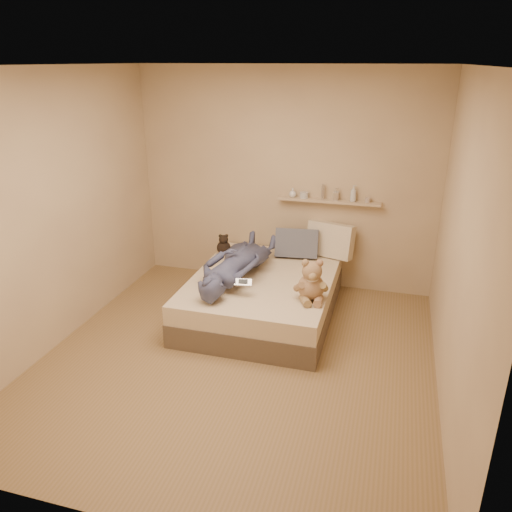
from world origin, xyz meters
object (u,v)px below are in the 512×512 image
(pillow_cream, at_px, (330,240))
(wall_shelf, at_px, (329,201))
(bed, at_px, (263,296))
(teddy_bear, at_px, (311,283))
(person, at_px, (237,262))
(pillow_grey, at_px, (297,243))
(game_console, at_px, (243,282))
(dark_plush, at_px, (224,246))

(pillow_cream, bearing_deg, wall_shelf, 123.46)
(bed, height_order, teddy_bear, teddy_bear)
(bed, relative_size, pillow_cream, 3.45)
(pillow_cream, xyz_separation_m, person, (-0.87, -0.92, -0.02))
(pillow_grey, height_order, wall_shelf, wall_shelf)
(bed, bearing_deg, game_console, -97.40)
(pillow_grey, relative_size, person, 0.33)
(bed, xyz_separation_m, pillow_cream, (0.60, 0.83, 0.43))
(person, relative_size, wall_shelf, 1.24)
(wall_shelf, bearing_deg, person, -129.35)
(dark_plush, bearing_deg, bed, -39.75)
(pillow_cream, bearing_deg, bed, -125.96)
(pillow_cream, relative_size, wall_shelf, 0.46)
(teddy_bear, bearing_deg, person, 159.74)
(person, bearing_deg, wall_shelf, -122.85)
(teddy_bear, relative_size, pillow_grey, 0.86)
(bed, relative_size, teddy_bear, 4.40)
(bed, height_order, pillow_grey, pillow_grey)
(bed, xyz_separation_m, dark_plush, (-0.63, 0.53, 0.34))
(game_console, distance_m, person, 0.47)
(teddy_bear, height_order, person, teddy_bear)
(game_console, height_order, wall_shelf, wall_shelf)
(bed, height_order, pillow_cream, pillow_cream)
(dark_plush, xyz_separation_m, pillow_grey, (0.86, 0.16, 0.06))
(teddy_bear, distance_m, pillow_cream, 1.24)
(pillow_cream, distance_m, pillow_grey, 0.40)
(wall_shelf, bearing_deg, dark_plush, -162.02)
(game_console, relative_size, dark_plush, 0.70)
(dark_plush, height_order, pillow_cream, pillow_cream)
(bed, xyz_separation_m, teddy_bear, (0.59, -0.41, 0.40))
(bed, distance_m, dark_plush, 0.89)
(pillow_cream, xyz_separation_m, pillow_grey, (-0.38, -0.14, -0.03))
(pillow_grey, bearing_deg, dark_plush, -169.14)
(teddy_bear, xyz_separation_m, pillow_cream, (0.01, 1.24, 0.02))
(teddy_bear, relative_size, pillow_cream, 0.79)
(wall_shelf, bearing_deg, pillow_grey, -145.95)
(game_console, bearing_deg, pillow_grey, 76.31)
(pillow_cream, xyz_separation_m, wall_shelf, (-0.05, 0.08, 0.45))
(teddy_bear, bearing_deg, wall_shelf, 91.89)
(game_console, bearing_deg, person, 115.71)
(pillow_cream, relative_size, person, 0.37)
(bed, bearing_deg, pillow_grey, 71.87)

